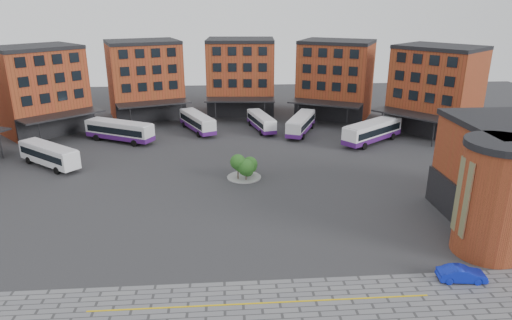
{
  "coord_description": "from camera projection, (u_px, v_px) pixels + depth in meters",
  "views": [
    {
      "loc": [
        -0.6,
        -42.89,
        21.8
      ],
      "look_at": [
        3.2,
        7.39,
        4.0
      ],
      "focal_mm": 32.0,
      "sensor_mm": 36.0,
      "label": 1
    }
  ],
  "objects": [
    {
      "name": "yellow_line",
      "position": [
        261.0,
        303.0,
        34.6
      ],
      "size": [
        26.0,
        0.15,
        0.02
      ],
      "primitive_type": "cube",
      "color": "gold",
      "rests_on": "paving_zone"
    },
    {
      "name": "bus_d",
      "position": [
        261.0,
        122.0,
        80.09
      ],
      "size": [
        4.52,
        10.27,
        2.82
      ],
      "rotation": [
        0.0,
        0.0,
        0.23
      ],
      "color": "white",
      "rests_on": "ground"
    },
    {
      "name": "main_building",
      "position": [
        198.0,
        86.0,
        80.85
      ],
      "size": [
        94.14,
        42.48,
        14.6
      ],
      "color": "brown",
      "rests_on": "ground"
    },
    {
      "name": "bus_b",
      "position": [
        120.0,
        131.0,
        73.47
      ],
      "size": [
        11.71,
        7.95,
        3.33
      ],
      "rotation": [
        0.0,
        0.0,
        1.08
      ],
      "color": "silver",
      "rests_on": "ground"
    },
    {
      "name": "bus_e",
      "position": [
        301.0,
        124.0,
        78.05
      ],
      "size": [
        6.76,
        11.26,
        3.14
      ],
      "rotation": [
        0.0,
        0.0,
        -0.41
      ],
      "color": "silver",
      "rests_on": "ground"
    },
    {
      "name": "blue_car",
      "position": [
        462.0,
        274.0,
        37.17
      ],
      "size": [
        4.0,
        1.75,
        1.28
      ],
      "primitive_type": "imported",
      "rotation": [
        0.0,
        0.0,
        1.47
      ],
      "color": "#0D20B5",
      "rests_on": "ground"
    },
    {
      "name": "bus_f",
      "position": [
        372.0,
        131.0,
        72.84
      ],
      "size": [
        11.46,
        9.67,
        3.46
      ],
      "rotation": [
        0.0,
        0.0,
        -0.92
      ],
      "color": "white",
      "rests_on": "ground"
    },
    {
      "name": "tree_island",
      "position": [
        245.0,
        166.0,
        58.12
      ],
      "size": [
        4.4,
        4.4,
        3.37
      ],
      "color": "gray",
      "rests_on": "ground"
    },
    {
      "name": "ground",
      "position": [
        231.0,
        220.0,
        47.63
      ],
      "size": [
        160.0,
        160.0,
        0.0
      ],
      "primitive_type": "plane",
      "color": "#28282B",
      "rests_on": "ground"
    },
    {
      "name": "bus_c",
      "position": [
        197.0,
        122.0,
        79.29
      ],
      "size": [
        6.8,
        11.07,
        3.1
      ],
      "rotation": [
        0.0,
        0.0,
        0.42
      ],
      "color": "silver",
      "rests_on": "ground"
    },
    {
      "name": "bus_a",
      "position": [
        49.0,
        154.0,
        62.45
      ],
      "size": [
        9.88,
        8.83,
        3.06
      ],
      "rotation": [
        0.0,
        0.0,
        0.87
      ],
      "color": "silver",
      "rests_on": "ground"
    }
  ]
}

